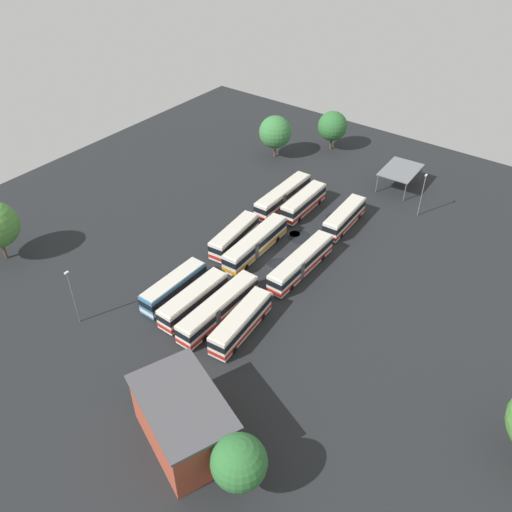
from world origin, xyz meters
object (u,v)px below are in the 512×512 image
bus_row0_slot0 (241,322)px  bus_row1_slot2 (256,244)px  bus_row2_slot2 (304,202)px  tree_east_edge (333,126)px  bus_row1_slot3 (234,236)px  lamp_post_by_building (422,193)px  bus_row2_slot0 (344,217)px  tree_northwest (275,132)px  bus_row2_slot3 (283,196)px  bus_row1_slot0 (301,263)px  bus_row0_slot1 (218,308)px  bus_row0_slot2 (194,300)px  bus_row0_slot3 (174,287)px  maintenance_shelter (401,170)px  tree_south_edge (239,462)px  lamp_post_near_entrance (73,295)px  depot_building (184,421)px

bus_row0_slot0 → bus_row1_slot2: size_ratio=0.82×
bus_row2_slot2 → tree_east_edge: size_ratio=1.36×
bus_row0_slot0 → bus_row2_slot2: 31.18m
bus_row1_slot3 → lamp_post_by_building: size_ratio=1.39×
bus_row2_slot0 → tree_northwest: bearing=60.0°
bus_row2_slot0 → bus_row2_slot3: size_ratio=0.78×
bus_row1_slot0 → bus_row2_slot2: 17.05m
bus_row2_slot2 → tree_east_edge: 25.47m
bus_row2_slot2 → tree_east_edge: tree_east_edge is taller
bus_row0_slot0 → tree_east_edge: size_ratio=1.42×
bus_row2_slot2 → tree_northwest: tree_northwest is taller
bus_row1_slot0 → bus_row2_slot3: bearing=42.6°
bus_row2_slot3 → tree_northwest: 18.99m
bus_row0_slot1 → bus_row2_slot3: size_ratio=1.00×
bus_row0_slot2 → bus_row1_slot3: size_ratio=1.04×
bus_row0_slot0 → bus_row0_slot3: size_ratio=1.06×
bus_row2_slot3 → lamp_post_by_building: (11.28, -20.70, 2.58)m
bus_row0_slot2 → bus_row2_slot2: (30.15, 1.65, -0.00)m
bus_row0_slot1 → bus_row0_slot3: size_ratio=1.29×
maintenance_shelter → bus_row2_slot3: bearing=142.8°
bus_row0_slot0 → tree_south_edge: size_ratio=1.45×
tree_east_edge → bus_row2_slot2: bearing=-160.4°
bus_row0_slot0 → tree_south_edge: 22.19m
bus_row0_slot3 → bus_row1_slot0: (15.31, -11.21, 0.00)m
bus_row0_slot2 → lamp_post_by_building: (40.95, -14.99, 2.58)m
bus_row0_slot3 → tree_east_edge: tree_east_edge is taller
bus_row0_slot2 → bus_row1_slot2: size_ratio=0.81×
bus_row1_slot0 → bus_row2_slot2: (14.55, 8.90, -0.00)m
bus_row0_slot2 → tree_south_edge: bearing=-128.4°
bus_row1_slot2 → tree_east_edge: 39.73m
lamp_post_near_entrance → bus_row1_slot3: bearing=-12.7°
bus_row0_slot3 → bus_row1_slot3: size_ratio=0.99×
bus_row0_slot1 → lamp_post_near_entrance: (-11.69, 14.61, 2.90)m
bus_row2_slot3 → lamp_post_near_entrance: bearing=172.8°
bus_row2_slot3 → bus_row0_slot2: bearing=-169.1°
bus_row0_slot1 → bus_row2_slot2: same height
depot_building → lamp_post_by_building: lamp_post_by_building is taller
bus_row0_slot2 → bus_row2_slot2: 30.20m
lamp_post_by_building → tree_south_edge: tree_south_edge is taller
bus_row0_slot1 → bus_row1_slot2: size_ratio=0.99×
bus_row0_slot2 → lamp_post_by_building: bearing=-20.1°
bus_row0_slot2 → tree_northwest: tree_northwest is taller
bus_row1_slot0 → lamp_post_near_entrance: lamp_post_near_entrance is taller
bus_row1_slot2 → maintenance_shelter: size_ratio=1.60×
bus_row0_slot2 → maintenance_shelter: 48.55m
bus_row0_slot1 → bus_row1_slot0: same height
bus_row1_slot3 → bus_row0_slot2: bearing=-161.8°
lamp_post_near_entrance → tree_northwest: 55.46m
bus_row0_slot0 → bus_row0_slot1: 4.05m
bus_row0_slot3 → bus_row2_slot0: (29.92, -10.34, 0.00)m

